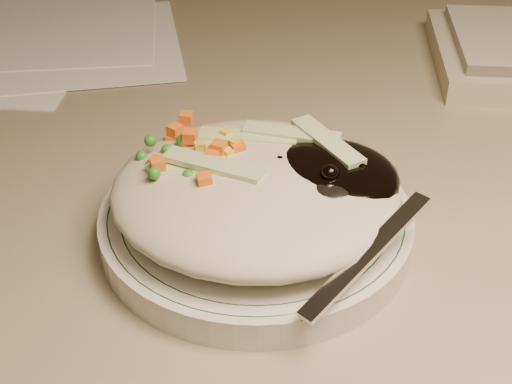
# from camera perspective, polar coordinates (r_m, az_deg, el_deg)

# --- Properties ---
(desk) EXTENTS (1.40, 0.70, 0.74)m
(desk) POSITION_cam_1_polar(r_m,az_deg,el_deg) (0.76, 7.27, -7.33)
(desk) COLOR gray
(desk) RESTS_ON ground
(plate) EXTENTS (0.21, 0.21, 0.02)m
(plate) POSITION_cam_1_polar(r_m,az_deg,el_deg) (0.49, -0.00, -2.45)
(plate) COLOR silver
(plate) RESTS_ON desk
(plate_rim) EXTENTS (0.20, 0.20, 0.00)m
(plate_rim) POSITION_cam_1_polar(r_m,az_deg,el_deg) (0.49, -0.00, -1.53)
(plate_rim) COLOR #144723
(plate_rim) RESTS_ON plate
(meal) EXTENTS (0.21, 0.19, 0.05)m
(meal) POSITION_cam_1_polar(r_m,az_deg,el_deg) (0.47, 0.50, 0.47)
(meal) COLOR #BCB499
(meal) RESTS_ON plate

